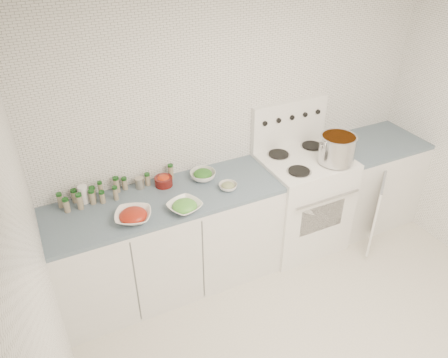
% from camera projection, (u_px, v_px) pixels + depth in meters
% --- Properties ---
extents(floor, '(3.50, 3.50, 0.00)m').
position_uv_depth(floor, '(331.00, 350.00, 3.28)').
color(floor, beige).
rests_on(floor, ground).
extents(room_walls, '(3.54, 3.04, 2.52)m').
position_uv_depth(room_walls, '(368.00, 175.00, 2.44)').
color(room_walls, white).
rests_on(room_walls, ground).
extents(counter_left, '(1.85, 0.62, 0.90)m').
position_uv_depth(counter_left, '(169.00, 242.00, 3.63)').
color(counter_left, white).
rests_on(counter_left, ground).
extents(stove, '(0.76, 0.70, 1.36)m').
position_uv_depth(stove, '(300.00, 198.00, 4.08)').
color(stove, white).
rests_on(stove, ground).
extents(counter_right, '(0.89, 0.89, 0.90)m').
position_uv_depth(counter_right, '(367.00, 181.00, 4.41)').
color(counter_right, white).
rests_on(counter_right, ground).
extents(stock_pot, '(0.33, 0.31, 0.24)m').
position_uv_depth(stock_pot, '(337.00, 148.00, 3.71)').
color(stock_pot, silver).
rests_on(stock_pot, stove).
extents(bowl_tomato, '(0.34, 0.34, 0.09)m').
position_uv_depth(bowl_tomato, '(133.00, 216.00, 3.14)').
color(bowl_tomato, white).
rests_on(bowl_tomato, counter_left).
extents(bowl_snowpea, '(0.31, 0.31, 0.08)m').
position_uv_depth(bowl_snowpea, '(185.00, 206.00, 3.24)').
color(bowl_snowpea, white).
rests_on(bowl_snowpea, counter_left).
extents(bowl_broccoli, '(0.22, 0.22, 0.09)m').
position_uv_depth(bowl_broccoli, '(203.00, 175.00, 3.60)').
color(bowl_broccoli, white).
rests_on(bowl_broccoli, counter_left).
extents(bowl_zucchini, '(0.19, 0.19, 0.06)m').
position_uv_depth(bowl_zucchini, '(228.00, 186.00, 3.48)').
color(bowl_zucchini, white).
rests_on(bowl_zucchini, counter_left).
extents(bowl_pepper, '(0.15, 0.15, 0.09)m').
position_uv_depth(bowl_pepper, '(164.00, 181.00, 3.52)').
color(bowl_pepper, '#4F100D').
rests_on(bowl_pepper, counter_left).
extents(salt_canister, '(0.09, 0.09, 0.14)m').
position_uv_depth(salt_canister, '(84.00, 194.00, 3.30)').
color(salt_canister, white).
rests_on(salt_canister, counter_left).
extents(tin_can, '(0.09, 0.09, 0.09)m').
position_uv_depth(tin_can, '(140.00, 183.00, 3.48)').
color(tin_can, '#A69D8D').
rests_on(tin_can, counter_left).
extents(spice_cluster, '(0.93, 0.16, 0.14)m').
position_uv_depth(spice_cluster, '(104.00, 191.00, 3.36)').
color(spice_cluster, gray).
rests_on(spice_cluster, counter_left).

